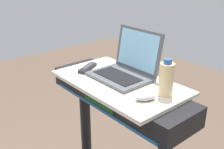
{
  "coord_description": "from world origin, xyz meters",
  "views": [
    {
      "loc": [
        0.99,
        -0.19,
        1.7
      ],
      "look_at": [
        0.0,
        0.65,
        1.17
      ],
      "focal_mm": 43.2,
      "sensor_mm": 36.0,
      "label": 1
    }
  ],
  "objects_px": {
    "laptop": "(126,68)",
    "tv_remote": "(88,68)",
    "water_bottle": "(166,79)",
    "computer_mouse": "(145,97)"
  },
  "relations": [
    {
      "from": "computer_mouse",
      "to": "water_bottle",
      "type": "bearing_deg",
      "value": 102.49
    },
    {
      "from": "laptop",
      "to": "water_bottle",
      "type": "bearing_deg",
      "value": -0.76
    },
    {
      "from": "water_bottle",
      "to": "tv_remote",
      "type": "distance_m",
      "value": 0.53
    },
    {
      "from": "laptop",
      "to": "water_bottle",
      "type": "height_order",
      "value": "laptop"
    },
    {
      "from": "computer_mouse",
      "to": "tv_remote",
      "type": "bearing_deg",
      "value": -156.78
    },
    {
      "from": "water_bottle",
      "to": "computer_mouse",
      "type": "bearing_deg",
      "value": -103.56
    },
    {
      "from": "laptop",
      "to": "computer_mouse",
      "type": "xyz_separation_m",
      "value": [
        0.27,
        -0.12,
        -0.03
      ]
    },
    {
      "from": "computer_mouse",
      "to": "laptop",
      "type": "bearing_deg",
      "value": -179.03
    },
    {
      "from": "laptop",
      "to": "tv_remote",
      "type": "height_order",
      "value": "laptop"
    },
    {
      "from": "laptop",
      "to": "tv_remote",
      "type": "xyz_separation_m",
      "value": [
        -0.22,
        -0.1,
        -0.04
      ]
    }
  ]
}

